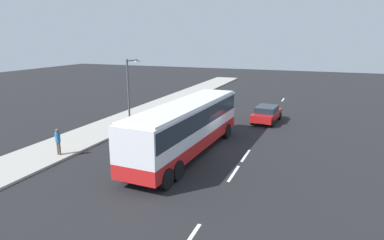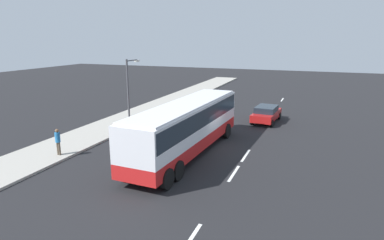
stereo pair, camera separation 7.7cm
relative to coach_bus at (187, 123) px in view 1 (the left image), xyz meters
The scene contains 7 objects.
ground_plane 3.05m from the coach_bus, 27.37° to the right, with size 120.00×120.00×0.00m, color black.
sidewalk_curb 9.16m from the coach_bus, 77.52° to the left, with size 80.00×4.00×0.15m, color #A8A399.
lane_centreline 5.39m from the coach_bus, 47.32° to the right, with size 39.10×0.16×0.01m.
coach_bus is the anchor object (origin of this frame).
car_red_compact 11.27m from the coach_bus, 18.16° to the right, with size 4.55×2.28×1.48m.
pedestrian_near_curb 8.26m from the coach_bus, 114.31° to the left, with size 0.32×0.32×1.72m.
street_lamp 9.04m from the coach_bus, 54.97° to the left, with size 2.01×0.24×5.58m.
Camera 1 is at (-20.86, -6.74, 7.43)m, focal length 30.87 mm.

